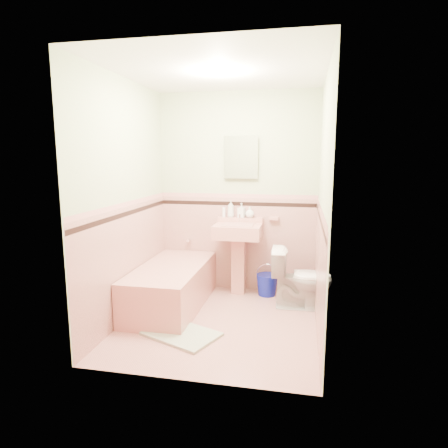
% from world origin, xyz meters
% --- Properties ---
extents(floor, '(2.20, 2.20, 0.00)m').
position_xyz_m(floor, '(0.00, 0.00, 0.00)').
color(floor, tan).
rests_on(floor, ground).
extents(ceiling, '(2.20, 2.20, 0.00)m').
position_xyz_m(ceiling, '(0.00, 0.00, 2.50)').
color(ceiling, white).
rests_on(ceiling, ground).
extents(wall_back, '(2.50, 0.00, 2.50)m').
position_xyz_m(wall_back, '(0.00, 1.10, 1.25)').
color(wall_back, '#F2E6C5').
rests_on(wall_back, ground).
extents(wall_front, '(2.50, 0.00, 2.50)m').
position_xyz_m(wall_front, '(0.00, -1.10, 1.25)').
color(wall_front, '#F2E6C5').
rests_on(wall_front, ground).
extents(wall_left, '(0.00, 2.50, 2.50)m').
position_xyz_m(wall_left, '(-1.00, 0.00, 1.25)').
color(wall_left, '#F2E6C5').
rests_on(wall_left, ground).
extents(wall_right, '(0.00, 2.50, 2.50)m').
position_xyz_m(wall_right, '(1.00, 0.00, 1.25)').
color(wall_right, '#F2E6C5').
rests_on(wall_right, ground).
extents(wainscot_back, '(2.00, 0.00, 2.00)m').
position_xyz_m(wainscot_back, '(0.00, 1.09, 0.60)').
color(wainscot_back, tan).
rests_on(wainscot_back, ground).
extents(wainscot_front, '(2.00, 0.00, 2.00)m').
position_xyz_m(wainscot_front, '(0.00, -1.09, 0.60)').
color(wainscot_front, tan).
rests_on(wainscot_front, ground).
extents(wainscot_left, '(0.00, 2.20, 2.20)m').
position_xyz_m(wainscot_left, '(-0.99, 0.00, 0.60)').
color(wainscot_left, tan).
rests_on(wainscot_left, ground).
extents(wainscot_right, '(0.00, 2.20, 2.20)m').
position_xyz_m(wainscot_right, '(0.99, 0.00, 0.60)').
color(wainscot_right, tan).
rests_on(wainscot_right, ground).
extents(accent_back, '(2.00, 0.00, 2.00)m').
position_xyz_m(accent_back, '(0.00, 1.08, 1.12)').
color(accent_back, black).
rests_on(accent_back, ground).
extents(accent_front, '(2.00, 0.00, 2.00)m').
position_xyz_m(accent_front, '(0.00, -1.08, 1.12)').
color(accent_front, black).
rests_on(accent_front, ground).
extents(accent_left, '(0.00, 2.20, 2.20)m').
position_xyz_m(accent_left, '(-0.98, 0.00, 1.12)').
color(accent_left, black).
rests_on(accent_left, ground).
extents(accent_right, '(0.00, 2.20, 2.20)m').
position_xyz_m(accent_right, '(0.98, 0.00, 1.12)').
color(accent_right, black).
rests_on(accent_right, ground).
extents(cap_back, '(2.00, 0.00, 2.00)m').
position_xyz_m(cap_back, '(0.00, 1.08, 1.22)').
color(cap_back, tan).
rests_on(cap_back, ground).
extents(cap_front, '(2.00, 0.00, 2.00)m').
position_xyz_m(cap_front, '(0.00, -1.08, 1.22)').
color(cap_front, tan).
rests_on(cap_front, ground).
extents(cap_left, '(0.00, 2.20, 2.20)m').
position_xyz_m(cap_left, '(-0.98, 0.00, 1.22)').
color(cap_left, tan).
rests_on(cap_left, ground).
extents(cap_right, '(0.00, 2.20, 2.20)m').
position_xyz_m(cap_right, '(0.98, 0.00, 1.22)').
color(cap_right, tan).
rests_on(cap_right, ground).
extents(bathtub, '(0.70, 1.50, 0.45)m').
position_xyz_m(bathtub, '(-0.63, 0.33, 0.23)').
color(bathtub, tan).
rests_on(bathtub, floor).
extents(tub_faucet, '(0.04, 0.12, 0.04)m').
position_xyz_m(tub_faucet, '(-0.63, 1.05, 0.63)').
color(tub_faucet, silver).
rests_on(tub_faucet, wall_back).
extents(sink, '(0.57, 0.48, 0.89)m').
position_xyz_m(sink, '(0.05, 0.86, 0.45)').
color(sink, tan).
rests_on(sink, floor).
extents(sink_faucet, '(0.02, 0.02, 0.10)m').
position_xyz_m(sink_faucet, '(0.05, 1.00, 0.95)').
color(sink_faucet, silver).
rests_on(sink_faucet, sink).
extents(medicine_cabinet, '(0.38, 0.04, 0.48)m').
position_xyz_m(medicine_cabinet, '(0.05, 1.07, 1.70)').
color(medicine_cabinet, white).
rests_on(medicine_cabinet, wall_back).
extents(soap_dish, '(0.12, 0.07, 0.04)m').
position_xyz_m(soap_dish, '(0.47, 1.06, 0.95)').
color(soap_dish, tan).
rests_on(soap_dish, wall_back).
extents(soap_bottle_left, '(0.10, 0.10, 0.21)m').
position_xyz_m(soap_bottle_left, '(-0.07, 1.04, 1.06)').
color(soap_bottle_left, '#B2B2B2').
rests_on(soap_bottle_left, sink).
extents(soap_bottle_mid, '(0.10, 0.10, 0.18)m').
position_xyz_m(soap_bottle_mid, '(0.06, 1.04, 1.04)').
color(soap_bottle_mid, '#B2B2B2').
rests_on(soap_bottle_mid, sink).
extents(soap_bottle_right, '(0.13, 0.13, 0.14)m').
position_xyz_m(soap_bottle_right, '(0.17, 1.04, 1.02)').
color(soap_bottle_right, '#B2B2B2').
rests_on(soap_bottle_right, sink).
extents(tube, '(0.04, 0.04, 0.12)m').
position_xyz_m(tube, '(-0.16, 1.04, 1.01)').
color(tube, white).
rests_on(tube, sink).
extents(toilet, '(0.69, 0.40, 0.69)m').
position_xyz_m(toilet, '(0.83, 0.59, 0.34)').
color(toilet, white).
rests_on(toilet, floor).
extents(bucket, '(0.34, 0.34, 0.26)m').
position_xyz_m(bucket, '(0.41, 0.91, 0.13)').
color(bucket, '#0C1691').
rests_on(bucket, floor).
extents(bath_mat, '(0.81, 0.69, 0.03)m').
position_xyz_m(bath_mat, '(-0.29, -0.37, 0.01)').
color(bath_mat, '#99A88C').
rests_on(bath_mat, floor).
extents(shoe, '(0.15, 0.10, 0.06)m').
position_xyz_m(shoe, '(-0.39, -0.35, 0.06)').
color(shoe, '#BF1E59').
rests_on(shoe, bath_mat).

